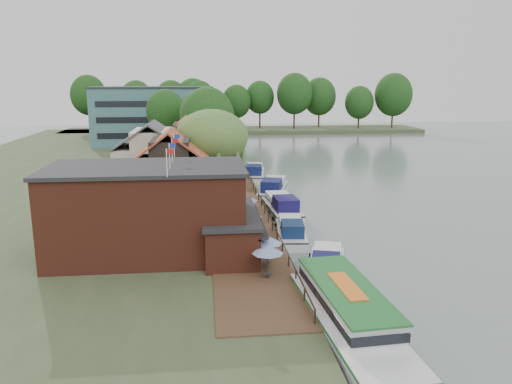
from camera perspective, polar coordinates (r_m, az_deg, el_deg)
name	(u,v)px	position (r m, az deg, el deg)	size (l,w,h in m)	color
ground	(339,255)	(44.01, 9.50, -7.09)	(260.00, 260.00, 0.00)	slate
land_bank	(79,178)	(78.43, -19.56, 1.52)	(50.00, 140.00, 1.00)	#384728
quay_deck	(239,215)	(51.82, -1.97, -2.64)	(6.00, 50.00, 0.10)	#47301E
quay_rail	(264,209)	(52.42, 0.93, -1.94)	(0.20, 49.00, 1.00)	black
pub	(173,210)	(40.23, -9.47, -2.05)	(20.00, 11.00, 7.30)	maroon
hotel_block	(154,115)	(110.61, -11.55, 8.56)	(25.40, 12.40, 12.30)	#38666B
cottage_a	(172,170)	(54.80, -9.63, 2.54)	(8.60, 7.60, 8.50)	black
cottage_b	(153,156)	(64.89, -11.75, 4.03)	(9.60, 8.60, 8.50)	beige
cottage_c	(186,146)	(73.51, -7.95, 5.18)	(7.60, 7.60, 8.50)	black
willow	(212,153)	(59.47, -5.03, 4.41)	(8.60, 8.60, 10.43)	#476B2D
umbrella_0	(268,262)	(35.38, 1.34, -7.99)	(2.26, 2.26, 2.38)	navy
umbrella_1	(267,252)	(37.40, 1.30, -6.82)	(2.23, 2.23, 2.38)	#1C4B9A
umbrella_2	(248,236)	(40.84, -0.94, -5.10)	(2.44, 2.44, 2.38)	#1B4C99
umbrella_3	(251,223)	(44.43, -0.63, -3.61)	(2.02, 2.02, 2.38)	navy
umbrella_4	(245,219)	(45.96, -1.22, -3.05)	(2.32, 2.32, 2.38)	navy
umbrella_5	(247,207)	(50.10, -1.01, -1.71)	(2.15, 2.15, 2.38)	navy
cruiser_0	(326,263)	(38.82, 8.05, -8.04)	(3.01, 9.33, 2.24)	silver
cruiser_1	(291,228)	(47.21, 4.03, -4.18)	(2.92, 9.06, 2.16)	white
cruiser_2	(282,205)	(55.23, 2.94, -1.44)	(3.37, 10.41, 2.54)	silver
cruiser_3	(273,187)	(64.32, 1.99, 0.63)	(3.39, 10.49, 2.57)	silver
cruiser_4	(254,171)	(75.47, -0.18, 2.41)	(3.24, 10.04, 2.44)	silver
tour_boat	(350,314)	(30.28, 10.71, -13.54)	(3.93, 13.94, 3.04)	silver
swan	(314,301)	(34.56, 6.60, -12.33)	(0.44, 0.44, 0.44)	white
bank_tree_0	(208,126)	(81.90, -5.56, 7.48)	(8.82, 8.82, 12.65)	#143811
bank_tree_1	(200,124)	(89.71, -6.44, 7.72)	(6.96, 6.96, 12.02)	#143811
bank_tree_2	(166,121)	(97.05, -10.26, 7.97)	(7.28, 7.28, 12.01)	#143811
bank_tree_3	(199,116)	(117.92, -6.58, 8.59)	(7.16, 7.16, 10.68)	#143811
bank_tree_4	(196,112)	(124.72, -6.86, 9.06)	(8.33, 8.33, 11.79)	#143811
bank_tree_5	(200,106)	(136.02, -6.39, 9.73)	(7.45, 7.45, 13.46)	#143811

